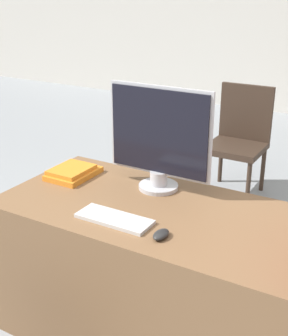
{
  "coord_description": "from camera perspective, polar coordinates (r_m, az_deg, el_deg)",
  "views": [
    {
      "loc": [
        0.89,
        -1.29,
        1.67
      ],
      "look_at": [
        -0.05,
        0.33,
        0.92
      ],
      "focal_mm": 50.0,
      "sensor_mm": 36.0,
      "label": 1
    }
  ],
  "objects": [
    {
      "name": "book_stack",
      "position": [
        2.47,
        -8.67,
        -0.51
      ],
      "size": [
        0.2,
        0.27,
        0.05
      ],
      "color": "orange",
      "rests_on": "desk"
    },
    {
      "name": "far_chair",
      "position": [
        3.94,
        11.58,
        3.89
      ],
      "size": [
        0.44,
        0.44,
        0.89
      ],
      "rotation": [
        0.0,
        0.0,
        -0.96
      ],
      "color": "#38281E",
      "rests_on": "ground_plane"
    },
    {
      "name": "desk",
      "position": [
        2.29,
        1.65,
        -13.05
      ],
      "size": [
        1.47,
        0.73,
        0.72
      ],
      "color": "brown",
      "rests_on": "ground_plane"
    },
    {
      "name": "keyboard",
      "position": [
        2.01,
        -3.63,
        -6.2
      ],
      "size": [
        0.33,
        0.13,
        0.02
      ],
      "color": "silver",
      "rests_on": "desk"
    },
    {
      "name": "mouse",
      "position": [
        1.87,
        2.09,
        -8.09
      ],
      "size": [
        0.05,
        0.09,
        0.03
      ],
      "color": "#262626",
      "rests_on": "desk"
    },
    {
      "name": "monitor",
      "position": [
        2.22,
        1.87,
        3.62
      ],
      "size": [
        0.53,
        0.19,
        0.51
      ],
      "color": "#B7B7BC",
      "rests_on": "desk"
    }
  ]
}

